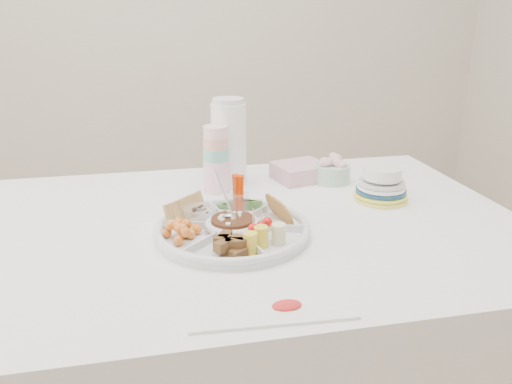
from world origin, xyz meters
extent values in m
cube|color=beige|center=(0.00, 2.00, 1.35)|extent=(4.00, 0.02, 2.70)
cube|color=white|center=(0.00, 0.00, 0.38)|extent=(1.52, 1.02, 0.76)
cylinder|color=silver|center=(-0.03, -0.08, 0.78)|extent=(0.47, 0.47, 0.04)
cylinder|color=#502C16|center=(-0.03, -0.08, 0.79)|extent=(0.13, 0.13, 0.04)
cylinder|color=silver|center=(-0.02, 0.26, 0.87)|extent=(0.09, 0.09, 0.22)
cylinder|color=white|center=(0.02, 0.31, 0.90)|extent=(0.14, 0.14, 0.28)
cylinder|color=silver|center=(0.35, 0.27, 0.80)|extent=(0.13, 0.13, 0.09)
cube|color=#DFA6B6|center=(0.26, 0.31, 0.79)|extent=(0.19, 0.18, 0.05)
cylinder|color=yellow|center=(0.44, 0.08, 0.81)|extent=(0.16, 0.16, 0.10)
cube|color=white|center=(-0.01, -0.43, 0.76)|extent=(0.32, 0.12, 0.01)
camera|label=1|loc=(-0.21, -1.20, 1.28)|focal=35.00mm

